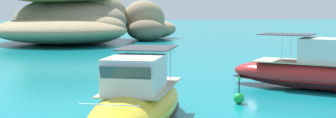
{
  "coord_description": "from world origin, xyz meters",
  "views": [
    {
      "loc": [
        -7.13,
        -12.22,
        4.83
      ],
      "look_at": [
        0.26,
        18.0,
        1.39
      ],
      "focal_mm": 47.51,
      "sensor_mm": 36.0,
      "label": 1
    }
  ],
  "objects_px": {
    "motorboat_red": "(317,72)",
    "channel_buoy": "(239,97)",
    "islet_small": "(148,25)",
    "islet_large": "(69,19)",
    "motorboat_yellow": "(138,103)"
  },
  "relations": [
    {
      "from": "motorboat_red",
      "to": "channel_buoy",
      "type": "distance_m",
      "value": 6.87
    },
    {
      "from": "motorboat_red",
      "to": "channel_buoy",
      "type": "bearing_deg",
      "value": -156.04
    },
    {
      "from": "islet_small",
      "to": "motorboat_red",
      "type": "bearing_deg",
      "value": -88.88
    },
    {
      "from": "islet_large",
      "to": "channel_buoy",
      "type": "distance_m",
      "value": 49.65
    },
    {
      "from": "islet_large",
      "to": "islet_small",
      "type": "xyz_separation_m",
      "value": [
        12.73,
        2.36,
        -1.03
      ]
    },
    {
      "from": "motorboat_red",
      "to": "channel_buoy",
      "type": "xyz_separation_m",
      "value": [
        -6.24,
        -2.77,
        -0.72
      ]
    },
    {
      "from": "islet_large",
      "to": "motorboat_yellow",
      "type": "xyz_separation_m",
      "value": [
        1.59,
        -52.26,
        -2.38
      ]
    },
    {
      "from": "motorboat_red",
      "to": "channel_buoy",
      "type": "height_order",
      "value": "motorboat_red"
    },
    {
      "from": "channel_buoy",
      "to": "motorboat_red",
      "type": "bearing_deg",
      "value": 23.96
    },
    {
      "from": "motorboat_yellow",
      "to": "islet_large",
      "type": "bearing_deg",
      "value": 91.74
    },
    {
      "from": "motorboat_yellow",
      "to": "motorboat_red",
      "type": "height_order",
      "value": "motorboat_red"
    },
    {
      "from": "islet_small",
      "to": "channel_buoy",
      "type": "relative_size",
      "value": 9.52
    },
    {
      "from": "motorboat_yellow",
      "to": "channel_buoy",
      "type": "relative_size",
      "value": 7.07
    },
    {
      "from": "islet_small",
      "to": "motorboat_red",
      "type": "height_order",
      "value": "islet_small"
    },
    {
      "from": "islet_small",
      "to": "motorboat_yellow",
      "type": "distance_m",
      "value": 55.76
    }
  ]
}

